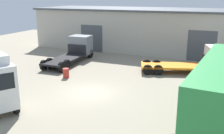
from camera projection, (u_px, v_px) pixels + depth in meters
name	position (u px, v px, depth m)	size (l,w,h in m)	color
ground_plane	(90.00, 93.00, 20.73)	(60.00, 60.00, 0.00)	gray
warehouse_building	(152.00, 29.00, 36.35)	(32.69, 9.42, 5.68)	#B7B2A3
container_trailer_green	(223.00, 83.00, 15.37)	(3.46, 11.36, 3.85)	#28843D
flatbed_truck_white	(203.00, 60.00, 25.62)	(8.58, 4.86, 2.70)	silver
flatbed_truck_grey	(76.00, 49.00, 30.78)	(2.73, 7.95, 2.74)	gray
oil_drum	(66.00, 73.00, 24.43)	(0.58, 0.58, 0.88)	#B22D23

